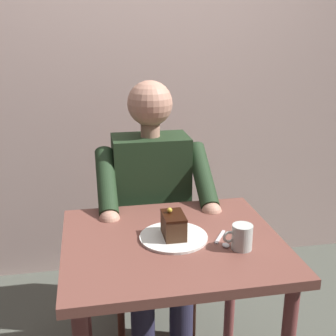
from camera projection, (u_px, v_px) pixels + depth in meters
name	position (u px, v px, depth m)	size (l,w,h in m)	color
cafe_rear_panel	(132.00, 30.00, 2.52)	(6.40, 0.12, 3.00)	#C3A89F
dining_table	(172.00, 267.00, 1.65)	(0.81, 0.71, 0.76)	brown
chair	(149.00, 230.00, 2.28)	(0.42, 0.42, 0.90)	brown
seated_person	(154.00, 212.00, 2.07)	(0.53, 0.58, 1.29)	#1D311C
dessert_plate	(174.00, 237.00, 1.62)	(0.26, 0.26, 0.01)	white
cake_slice	(174.00, 225.00, 1.61)	(0.08, 0.12, 0.11)	#462C1B
coffee_cup	(242.00, 237.00, 1.54)	(0.11, 0.07, 0.09)	#B8C5BD
dessert_spoon	(223.00, 241.00, 1.59)	(0.07, 0.14, 0.01)	silver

